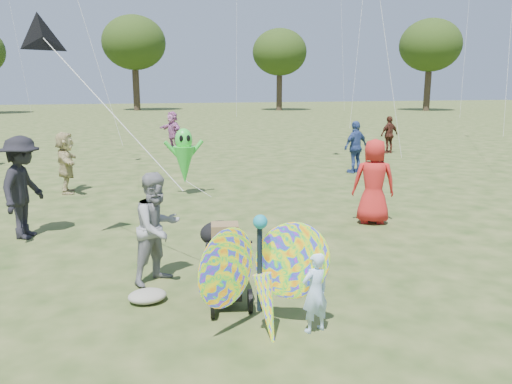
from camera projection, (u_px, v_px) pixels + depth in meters
ground at (302, 289)px, 6.96m from camera, size 160.00×160.00×0.00m
child_girl at (315, 292)px, 5.67m from camera, size 0.39×0.30×0.96m
adult_man at (158, 228)px, 7.08m from camera, size 0.99×0.94×1.61m
grey_bag at (147, 296)px, 6.54m from camera, size 0.50×0.41×0.16m
crowd_a at (374, 181)px, 10.17m from camera, size 1.00×0.85×1.75m
crowd_b at (23, 188)px, 9.17m from camera, size 1.08×1.40×1.90m
crowd_c at (356, 147)px, 16.19m from camera, size 1.07×0.71×1.69m
crowd_d at (66, 163)px, 13.10m from camera, size 0.50×1.51×1.62m
crowd_h at (389, 135)px, 21.00m from camera, size 0.98×0.58×1.56m
crowd_j at (172, 130)px, 22.67m from camera, size 1.08×1.62×1.68m
jogging_stroller at (223, 258)px, 6.42m from camera, size 0.63×1.10×1.09m
butterfly_kite at (263, 279)px, 5.54m from camera, size 1.74×0.75×1.61m
delta_kite_rig at (44, 39)px, 7.77m from camera, size 2.31×2.03×2.65m
alien_kite at (184, 158)px, 12.76m from camera, size 1.12×0.69×1.74m
tree_line at (159, 44)px, 48.58m from camera, size 91.78×33.60×10.79m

